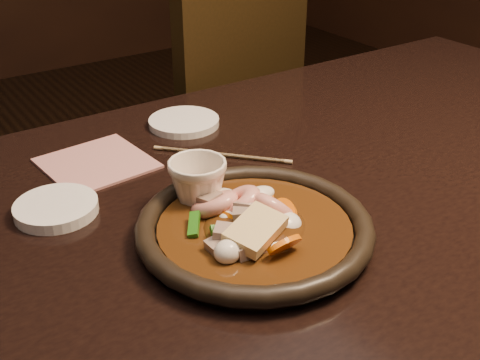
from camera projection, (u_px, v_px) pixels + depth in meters
table at (299, 256)px, 0.82m from camera, size 1.60×0.90×0.75m
chair at (205, 138)px, 1.51m from camera, size 0.57×0.57×0.96m
plate at (254, 229)px, 0.71m from camera, size 0.28×0.28×0.03m
stirfry at (251, 222)px, 0.71m from camera, size 0.15×0.18×0.06m
soy_dish at (56, 208)px, 0.77m from camera, size 0.11×0.11×0.01m
saucer_right at (184, 122)px, 1.01m from camera, size 0.12×0.12×0.01m
tea_cup at (198, 184)px, 0.76m from camera, size 0.08×0.08×0.07m
chopsticks at (222, 155)px, 0.91m from camera, size 0.15×0.16×0.01m
napkin at (97, 163)px, 0.89m from camera, size 0.16×0.16×0.00m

